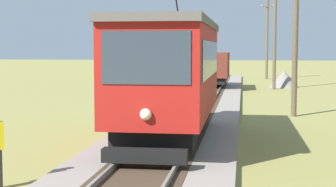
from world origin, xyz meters
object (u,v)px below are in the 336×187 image
object	(u,v)px
freight_car	(212,68)
utility_pole_mid	(296,25)
gravel_pile	(284,79)
utility_pole_far	(275,31)
utility_pole_distant	(267,37)
red_tram	(170,74)

from	to	relation	value
freight_car	utility_pole_mid	xyz separation A→B (m)	(4.45, -14.53, 2.40)
utility_pole_mid	gravel_pile	world-z (taller)	utility_pole_mid
freight_car	utility_pole_far	size ratio (longest dim) A/B	0.64
freight_car	utility_pole_far	world-z (taller)	utility_pole_far
utility_pole_mid	gravel_pile	distance (m)	17.40
utility_pole_far	utility_pole_distant	distance (m)	12.44
utility_pole_mid	red_tram	bearing A→B (deg)	-121.12
utility_pole_far	gravel_pile	bearing A→B (deg)	64.83
utility_pole_mid	utility_pole_distant	world-z (taller)	utility_pole_distant
utility_pole_distant	freight_car	bearing A→B (deg)	-108.61
red_tram	utility_pole_distant	distance (m)	35.41
red_tram	utility_pole_far	bearing A→B (deg)	78.90
freight_car	utility_pole_mid	distance (m)	15.38
utility_pole_distant	gravel_pile	size ratio (longest dim) A/B	3.34
utility_pole_distant	gravel_pile	world-z (taller)	utility_pole_distant
red_tram	freight_car	world-z (taller)	red_tram
freight_car	gravel_pile	xyz separation A→B (m)	(5.28, 2.54, -0.92)
freight_car	utility_pole_distant	bearing A→B (deg)	71.39
red_tram	gravel_pile	bearing A→B (deg)	77.81
utility_pole_far	utility_pole_distant	world-z (taller)	utility_pole_far
red_tram	utility_pole_mid	size ratio (longest dim) A/B	1.11
utility_pole_distant	red_tram	bearing A→B (deg)	-97.22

